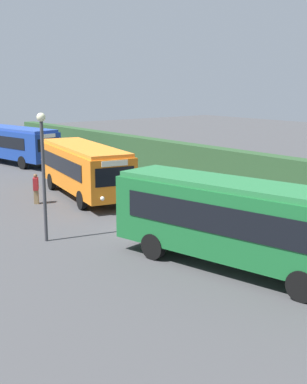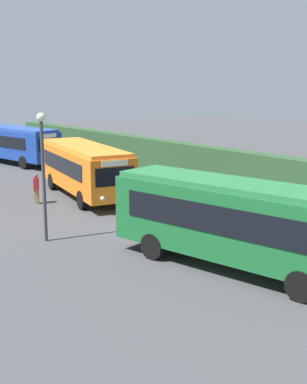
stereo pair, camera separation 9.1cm
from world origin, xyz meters
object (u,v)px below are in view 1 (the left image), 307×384
at_px(person_left, 36,188).
at_px(bus_blue, 12,142).
at_px(bus_green, 238,220).
at_px(lamppost, 43,162).
at_px(bus_orange, 84,167).

bearing_deg(person_left, bus_blue, 103.05).
height_order(bus_green, person_left, bus_green).
bearing_deg(bus_blue, person_left, -28.40).
bearing_deg(lamppost, bus_green, 27.19).
bearing_deg(lamppost, bus_blue, 160.22).
bearing_deg(lamppost, person_left, 157.59).
bearing_deg(person_left, bus_green, -54.02).
height_order(bus_blue, bus_orange, bus_orange).
bearing_deg(person_left, lamppost, -80.80).
relative_size(bus_orange, lamppost, 1.79).
bearing_deg(bus_orange, bus_green, 3.46).
relative_size(person_left, lamppost, 0.31).
relative_size(bus_orange, bus_green, 0.96).
bearing_deg(bus_orange, person_left, -80.76).
xyz_separation_m(bus_blue, bus_green, (28.14, -3.76, 0.11)).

